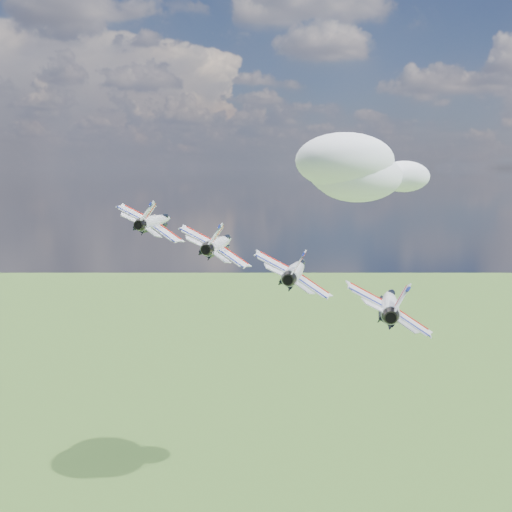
{
  "coord_description": "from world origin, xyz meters",
  "views": [
    {
      "loc": [
        -11.33,
        -67.47,
        161.59
      ],
      "look_at": [
        -5.76,
        16.1,
        150.13
      ],
      "focal_mm": 45.0,
      "sensor_mm": 36.0,
      "label": 1
    }
  ],
  "objects_px": {
    "jet_0": "(156,221)",
    "jet_3": "(390,303)",
    "jet_1": "(220,243)",
    "jet_2": "(296,270)"
  },
  "relations": [
    {
      "from": "jet_1",
      "to": "jet_3",
      "type": "relative_size",
      "value": 1.0
    },
    {
      "from": "jet_1",
      "to": "jet_3",
      "type": "bearing_deg",
      "value": -29.53
    },
    {
      "from": "jet_1",
      "to": "jet_3",
      "type": "xyz_separation_m",
      "value": [
        18.97,
        -18.34,
        -4.8
      ]
    },
    {
      "from": "jet_0",
      "to": "jet_3",
      "type": "relative_size",
      "value": 1.0
    },
    {
      "from": "jet_2",
      "to": "jet_3",
      "type": "bearing_deg",
      "value": -29.53
    },
    {
      "from": "jet_0",
      "to": "jet_1",
      "type": "height_order",
      "value": "jet_0"
    },
    {
      "from": "jet_0",
      "to": "jet_3",
      "type": "xyz_separation_m",
      "value": [
        28.45,
        -27.52,
        -7.2
      ]
    },
    {
      "from": "jet_0",
      "to": "jet_2",
      "type": "relative_size",
      "value": 1.0
    },
    {
      "from": "jet_1",
      "to": "jet_2",
      "type": "xyz_separation_m",
      "value": [
        9.48,
        -9.17,
        -2.4
      ]
    },
    {
      "from": "jet_0",
      "to": "jet_3",
      "type": "bearing_deg",
      "value": -29.53
    }
  ]
}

